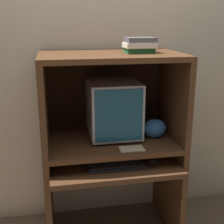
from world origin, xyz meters
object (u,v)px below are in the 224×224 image
Objects in this scene: crt_monitor at (113,108)px; book_stack at (140,45)px; keyboard at (115,165)px; snack_bag at (154,128)px; mouse at (152,161)px.

book_stack reaches higher than crt_monitor.
keyboard is 2.38× the size of snack_bag.
mouse is 0.82m from book_stack.
keyboard is 0.42m from snack_bag.
crt_monitor reaches higher than mouse.
crt_monitor is 2.09× the size of book_stack.
mouse is at bearing -67.67° from book_stack.
book_stack reaches higher than keyboard.
mouse is at bearing -111.14° from snack_bag.
snack_bag is (0.30, -0.10, -0.15)m from crt_monitor.
snack_bag is (0.33, 0.17, 0.19)m from keyboard.
crt_monitor is 0.35m from snack_bag.
book_stack is (0.17, -0.09, 0.47)m from crt_monitor.
keyboard is 1.96× the size of book_stack.
crt_monitor reaches higher than keyboard.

